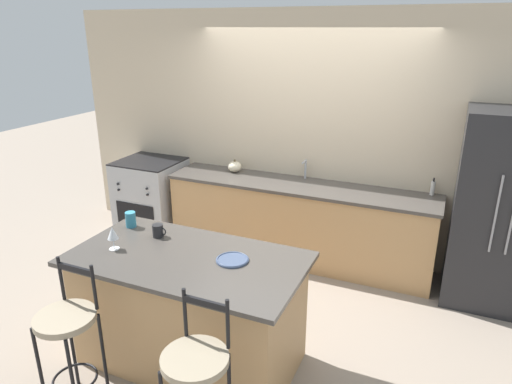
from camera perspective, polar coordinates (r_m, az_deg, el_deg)
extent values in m
plane|color=gray|center=(5.04, 3.76, -9.89)|extent=(18.00, 18.00, 0.00)
cube|color=beige|center=(5.14, 6.68, 6.85)|extent=(6.00, 0.07, 2.70)
cube|color=tan|center=(5.15, 5.26, -3.87)|extent=(2.93, 0.62, 0.86)
cube|color=#47423D|center=(4.99, 5.42, 0.83)|extent=(2.97, 0.65, 0.03)
cube|color=black|center=(4.99, 5.42, 0.96)|extent=(0.56, 0.34, 0.01)
cylinder|color=#ADAFB5|center=(5.14, 6.20, 2.87)|extent=(0.02, 0.02, 0.22)
cylinder|color=#ADAFB5|center=(5.06, 6.04, 3.78)|extent=(0.02, 0.12, 0.02)
cube|color=tan|center=(3.67, -8.28, -14.58)|extent=(1.63, 0.82, 0.88)
cube|color=#47423D|center=(3.43, -8.65, -8.28)|extent=(1.75, 0.94, 0.03)
cube|color=#232326|center=(4.73, 28.16, -2.07)|extent=(0.79, 0.70, 1.84)
cylinder|color=#939399|center=(4.35, 27.79, -2.50)|extent=(0.02, 0.02, 0.70)
cube|color=#ADAFB5|center=(5.93, -12.87, -0.65)|extent=(0.75, 0.70, 0.94)
cube|color=black|center=(5.71, -14.85, -2.84)|extent=(0.54, 0.01, 0.30)
cube|color=black|center=(5.78, -13.23, 3.77)|extent=(0.75, 0.70, 0.02)
cylinder|color=black|center=(5.71, -16.88, 0.96)|extent=(0.03, 0.02, 0.03)
cylinder|color=black|center=(5.45, -13.50, 0.40)|extent=(0.03, 0.02, 0.03)
cylinder|color=black|center=(5.73, -16.81, 0.25)|extent=(0.03, 0.02, 0.03)
cylinder|color=black|center=(5.48, -13.43, -0.34)|extent=(0.03, 0.02, 0.03)
cylinder|color=black|center=(3.56, -25.36, -19.62)|extent=(0.02, 0.02, 0.69)
cylinder|color=black|center=(3.39, -21.89, -21.40)|extent=(0.02, 0.02, 0.69)
cylinder|color=black|center=(3.71, -21.97, -17.38)|extent=(0.02, 0.02, 0.69)
cylinder|color=black|center=(3.54, -18.50, -18.92)|extent=(0.02, 0.02, 0.69)
torus|color=black|center=(3.62, -21.67, -20.84)|extent=(0.30, 0.30, 0.02)
cylinder|color=gray|center=(3.33, -22.77, -14.36)|extent=(0.40, 0.40, 0.04)
cylinder|color=black|center=(3.41, -23.18, -9.91)|extent=(0.02, 0.02, 0.33)
cylinder|color=black|center=(3.23, -19.58, -11.19)|extent=(0.02, 0.02, 0.33)
cube|color=black|center=(3.27, -21.67, -8.94)|extent=(0.29, 0.02, 0.04)
cylinder|color=gray|center=(2.80, -7.66, -20.06)|extent=(0.40, 0.40, 0.04)
cylinder|color=black|center=(2.85, -8.87, -14.68)|extent=(0.02, 0.02, 0.33)
cylinder|color=black|center=(2.73, -3.55, -16.19)|extent=(0.02, 0.02, 0.33)
cube|color=black|center=(2.73, -6.36, -13.63)|extent=(0.29, 0.02, 0.04)
cylinder|color=#425170|center=(3.33, -2.97, -8.48)|extent=(0.24, 0.24, 0.01)
torus|color=#425170|center=(3.33, -2.97, -8.39)|extent=(0.23, 0.23, 0.01)
cylinder|color=white|center=(3.66, -17.29, -6.78)|extent=(0.08, 0.08, 0.00)
cylinder|color=white|center=(3.64, -17.36, -6.18)|extent=(0.01, 0.01, 0.08)
cone|color=white|center=(3.60, -17.50, -4.91)|extent=(0.08, 0.08, 0.10)
cylinder|color=#232326|center=(3.75, -12.17, -4.74)|extent=(0.09, 0.09, 0.10)
torus|color=#232326|center=(3.73, -11.62, -4.83)|extent=(0.07, 0.01, 0.07)
cylinder|color=teal|center=(3.98, -15.39, -3.33)|extent=(0.09, 0.09, 0.13)
ellipsoid|color=beige|center=(5.37, -2.67, 3.19)|extent=(0.16, 0.16, 0.12)
cylinder|color=brown|center=(5.35, -2.69, 3.95)|extent=(0.02, 0.02, 0.02)
cylinder|color=silver|center=(4.95, 21.22, 0.44)|extent=(0.05, 0.05, 0.14)
cylinder|color=black|center=(4.92, 21.35, 1.43)|extent=(0.02, 0.02, 0.04)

